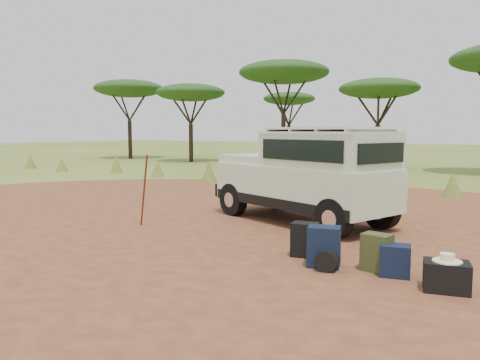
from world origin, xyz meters
The scene contains 13 objects.
ground centered at (0.00, 0.00, 0.00)m, with size 140.00×140.00×0.00m, color #4C6524.
dirt_clearing centered at (0.00, 0.00, 0.00)m, with size 23.00×23.00×0.01m, color brown.
grass_fringe centered at (0.12, 8.67, 0.40)m, with size 36.60×1.60×0.90m.
acacia_treeline centered at (0.75, 19.81, 4.87)m, with size 46.70×13.20×6.26m.
safari_vehicle centered at (0.79, 2.47, 1.02)m, with size 4.60×3.09×2.10m.
walking_staff centered at (-1.89, 0.19, 0.77)m, with size 0.04×0.04×1.64m, color maroon.
backpack_black centered at (1.92, -0.17, 0.28)m, with size 0.41×0.30×0.56m, color black.
backpack_navy centered at (2.39, -0.55, 0.31)m, with size 0.47×0.34×0.62m, color #0F1A32.
backpack_olive centered at (3.13, -0.36, 0.28)m, with size 0.40×0.29×0.55m, color #40441F.
duffel_navy centered at (3.41, -0.47, 0.23)m, with size 0.40×0.30×0.45m, color #0F1A32.
hard_case centered at (4.11, -0.75, 0.19)m, with size 0.55×0.39×0.39m, color black.
stuff_sack centered at (2.51, -0.68, 0.16)m, with size 0.32×0.32×0.32m, color black.
safari_hat centered at (4.11, -0.75, 0.43)m, with size 0.36×0.36×0.11m.
Camera 1 is at (4.91, -7.01, 2.03)m, focal length 35.00 mm.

